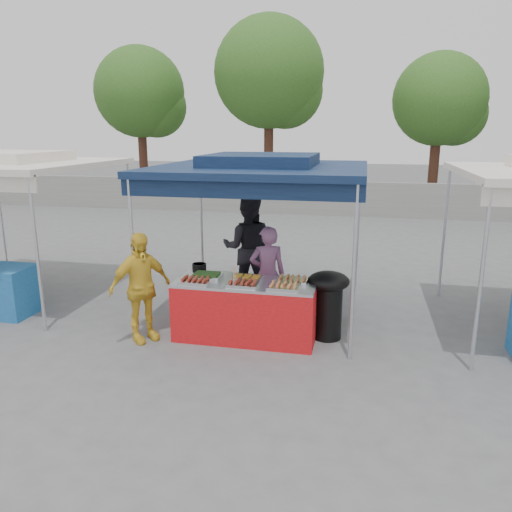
% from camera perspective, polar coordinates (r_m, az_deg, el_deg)
% --- Properties ---
extents(ground_plane, '(80.00, 80.00, 0.00)m').
position_cam_1_polar(ground_plane, '(7.44, -0.99, -8.98)').
color(ground_plane, '#5E5E61').
extents(back_wall, '(40.00, 0.25, 1.20)m').
position_cam_1_polar(back_wall, '(17.88, 7.12, 6.59)').
color(back_wall, gray).
rests_on(back_wall, ground_plane).
extents(main_canopy, '(3.20, 3.20, 2.57)m').
position_cam_1_polar(main_canopy, '(7.81, 0.58, 10.09)').
color(main_canopy, silver).
rests_on(main_canopy, ground_plane).
extents(tree_0, '(3.68, 3.64, 6.26)m').
position_cam_1_polar(tree_0, '(21.95, -12.70, 17.39)').
color(tree_0, '#44251A').
rests_on(tree_0, ground_plane).
extents(tree_1, '(4.13, 4.13, 7.09)m').
position_cam_1_polar(tree_1, '(19.92, 1.96, 19.72)').
color(tree_1, '#44251A').
rests_on(tree_1, ground_plane).
extents(tree_2, '(3.37, 3.29, 5.65)m').
position_cam_1_polar(tree_2, '(19.89, 20.60, 16.00)').
color(tree_2, '#44251A').
rests_on(tree_2, ground_plane).
extents(vendor_table, '(2.00, 0.80, 0.85)m').
position_cam_1_polar(vendor_table, '(7.19, -1.19, -6.17)').
color(vendor_table, red).
rests_on(vendor_table, ground_plane).
extents(food_tray_fl, '(0.42, 0.30, 0.07)m').
position_cam_1_polar(food_tray_fl, '(7.01, -6.95, -2.87)').
color(food_tray_fl, silver).
rests_on(food_tray_fl, vendor_table).
extents(food_tray_fm, '(0.42, 0.30, 0.07)m').
position_cam_1_polar(food_tray_fm, '(6.83, -1.50, -3.21)').
color(food_tray_fm, silver).
rests_on(food_tray_fm, vendor_table).
extents(food_tray_fr, '(0.42, 0.30, 0.07)m').
position_cam_1_polar(food_tray_fr, '(6.72, 3.15, -3.55)').
color(food_tray_fr, silver).
rests_on(food_tray_fr, vendor_table).
extents(food_tray_bl, '(0.42, 0.30, 0.07)m').
position_cam_1_polar(food_tray_bl, '(7.25, -5.66, -2.25)').
color(food_tray_bl, silver).
rests_on(food_tray_bl, vendor_table).
extents(food_tray_bm, '(0.42, 0.30, 0.07)m').
position_cam_1_polar(food_tray_bm, '(7.12, -1.03, -2.50)').
color(food_tray_bm, silver).
rests_on(food_tray_bm, vendor_table).
extents(food_tray_br, '(0.42, 0.30, 0.07)m').
position_cam_1_polar(food_tray_br, '(7.02, 4.18, -2.78)').
color(food_tray_br, silver).
rests_on(food_tray_br, vendor_table).
extents(cooking_pot, '(0.21, 0.21, 0.12)m').
position_cam_1_polar(cooking_pot, '(7.59, -6.50, -1.32)').
color(cooking_pot, black).
rests_on(cooking_pot, vendor_table).
extents(skewer_cup, '(0.08, 0.08, 0.10)m').
position_cam_1_polar(skewer_cup, '(6.84, -2.48, -3.07)').
color(skewer_cup, silver).
rests_on(skewer_cup, vendor_table).
extents(wok_burner, '(0.59, 0.59, 1.00)m').
position_cam_1_polar(wok_burner, '(7.21, 8.23, -4.88)').
color(wok_burner, black).
rests_on(wok_burner, ground_plane).
extents(crate_left, '(0.44, 0.31, 0.27)m').
position_cam_1_polar(crate_left, '(7.95, -3.08, -6.42)').
color(crate_left, '#1440AA').
rests_on(crate_left, ground_plane).
extents(crate_right, '(0.53, 0.37, 0.32)m').
position_cam_1_polar(crate_right, '(7.88, 2.07, -6.38)').
color(crate_right, '#1440AA').
rests_on(crate_right, ground_plane).
extents(crate_stacked, '(0.53, 0.37, 0.32)m').
position_cam_1_polar(crate_stacked, '(7.78, 2.09, -4.19)').
color(crate_stacked, '#1440AA').
rests_on(crate_stacked, crate_right).
extents(vendor_woman, '(0.64, 0.51, 1.52)m').
position_cam_1_polar(vendor_woman, '(7.72, 1.32, -2.12)').
color(vendor_woman, '#905B87').
rests_on(vendor_woman, ground_plane).
extents(helper_man, '(0.98, 0.80, 1.86)m').
position_cam_1_polar(helper_man, '(8.71, -0.91, 0.94)').
color(helper_man, black).
rests_on(helper_man, ground_plane).
extents(customer_person, '(0.87, 0.96, 1.57)m').
position_cam_1_polar(customer_person, '(7.18, -13.08, -3.53)').
color(customer_person, yellow).
rests_on(customer_person, ground_plane).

